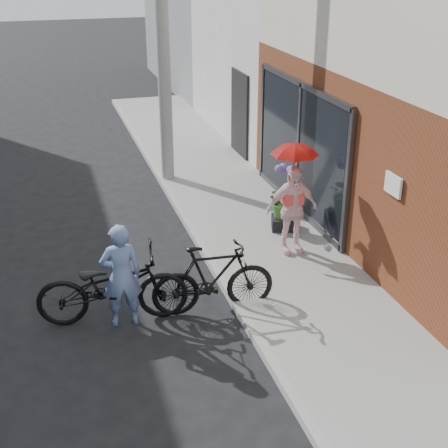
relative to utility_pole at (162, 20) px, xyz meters
name	(u,v)px	position (x,y,z in m)	size (l,w,h in m)	color
ground	(182,338)	(-1.10, -6.00, -3.50)	(80.00, 80.00, 0.00)	black
sidewalk	(273,251)	(1.00, -4.00, -3.44)	(2.20, 24.00, 0.12)	gray
curb	(209,260)	(-0.16, -4.00, -3.44)	(0.12, 24.00, 0.12)	#9E9E99
plaster_building	(361,1)	(6.10, 3.00, 0.00)	(8.00, 6.00, 7.00)	silver
utility_pole	(162,20)	(0.00, 0.00, 0.00)	(0.28, 0.28, 7.00)	#9E9E99
officer	(121,276)	(-1.80, -5.41, -2.73)	(0.56, 0.37, 1.54)	#677EB7
bike_left	(112,286)	(-1.92, -5.29, -2.94)	(0.74, 2.11, 1.11)	black
bike_right	(213,279)	(-0.50, -5.46, -2.96)	(0.51, 1.79, 1.07)	black
kimono_woman	(292,210)	(1.22, -4.20, -2.61)	(0.90, 0.37, 1.54)	#FFD5DA
parasol	(295,146)	(1.22, -4.20, -1.52)	(0.74, 0.74, 0.65)	red
planter	(283,223)	(1.45, -3.30, -3.27)	(0.42, 0.42, 0.22)	black
potted_plant	(284,201)	(1.45, -3.30, -2.83)	(0.60, 0.52, 0.66)	#386D2B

